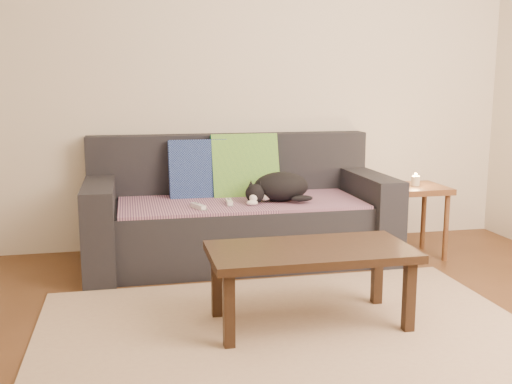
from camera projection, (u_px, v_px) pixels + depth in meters
ground at (299, 352)px, 2.80m from camera, size 4.50×4.50×0.00m
back_wall at (227, 76)px, 4.49m from camera, size 4.50×0.04×2.60m
sofa at (238, 216)px, 4.26m from camera, size 2.10×0.94×0.87m
throw_blanket at (240, 202)px, 4.15m from camera, size 1.66×0.74×0.02m
cushion_navy at (198, 170)px, 4.31m from camera, size 0.42×0.21×0.43m
cushion_green at (245, 168)px, 4.38m from camera, size 0.49×0.26×0.50m
cat at (279, 187)px, 4.12m from camera, size 0.51×0.39×0.20m
wii_remote_a at (229, 202)px, 4.03m from camera, size 0.05×0.15×0.03m
wii_remote_b at (198, 206)px, 3.89m from camera, size 0.09×0.15×0.03m
side_table at (415, 198)px, 4.31m from camera, size 0.41×0.41×0.52m
candle at (415, 181)px, 4.29m from camera, size 0.06×0.06×0.09m
rug at (291, 338)px, 2.95m from camera, size 2.50×1.80×0.01m
coffee_table at (310, 258)px, 3.06m from camera, size 1.04×0.52×0.42m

